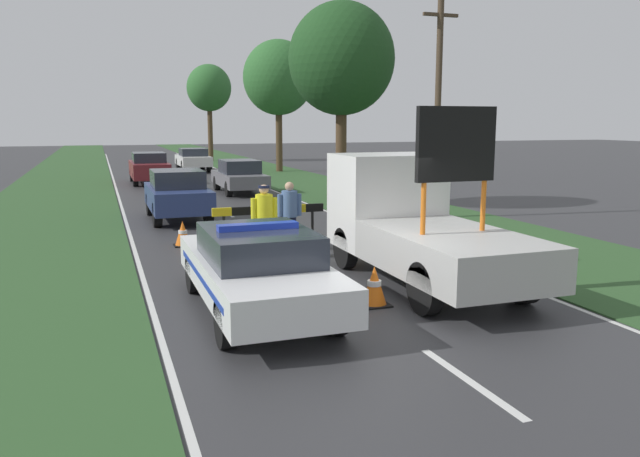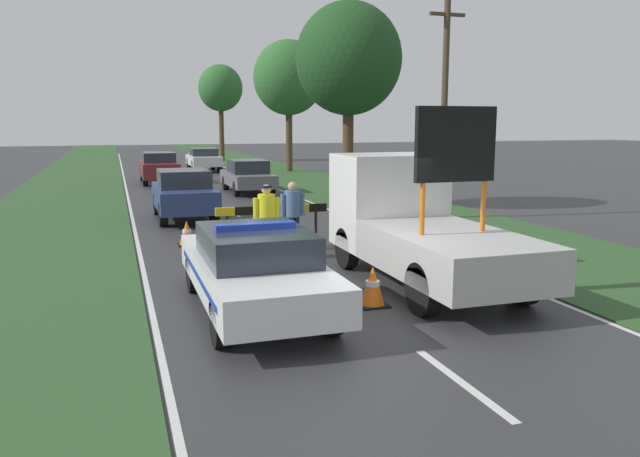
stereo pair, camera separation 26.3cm
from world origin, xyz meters
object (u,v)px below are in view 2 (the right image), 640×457
Objects in this scene: traffic_cone_near_truck at (187,233)px; roadside_tree_near_left at (349,60)px; police_car at (255,268)px; traffic_cone_near_police at (373,286)px; traffic_cone_centre_front at (267,231)px; police_officer at (267,215)px; utility_pole at (444,104)px; work_truck at (415,223)px; traffic_cone_behind_barrier at (362,237)px; queued_car_wagon_maroon at (159,167)px; queued_car_suv_grey at (248,176)px; pedestrian_civilian at (293,210)px; queued_car_hatch_blue at (184,194)px; roadside_tree_near_right at (289,78)px; queued_car_van_white at (204,159)px; roadside_tree_mid_left at (220,89)px; road_barrier at (272,213)px.

roadside_tree_near_left reaches higher than traffic_cone_near_truck.
police_car is 7.81× the size of traffic_cone_near_truck.
traffic_cone_near_police is 5.89m from traffic_cone_centre_front.
police_officer is 0.24× the size of utility_pole.
traffic_cone_behind_barrier is (0.02, 2.85, -0.78)m from work_truck.
queued_car_wagon_maroon is 17.33m from utility_pole.
queued_car_suv_grey is at bearing 70.98° from traffic_cone_near_truck.
work_truck is 3.79m from pedestrian_civilian.
traffic_cone_behind_barrier is at bearing 118.52° from queued_car_hatch_blue.
roadside_tree_near_right is (8.33, 5.07, 4.96)m from queued_car_wagon_maroon.
roadside_tree_near_left is 1.03× the size of utility_pole.
pedestrian_civilian is at bearing -150.27° from utility_pole.
roadside_tree_near_right is at bearing 77.32° from traffic_cone_near_police.
traffic_cone_behind_barrier is 0.16× the size of queued_car_suv_grey.
utility_pole is at bearing 54.48° from traffic_cone_near_police.
traffic_cone_near_police is at bearing 100.49° from queued_car_hatch_blue.
roadside_tree_near_left reaches higher than police_officer.
traffic_cone_near_police is at bearing -116.80° from pedestrian_civilian.
traffic_cone_centre_front is at bearing 85.05° from pedestrian_civilian.
pedestrian_civilian is (0.82, 0.76, -0.03)m from police_officer.
police_officer is (-2.36, 2.70, -0.12)m from work_truck.
police_car is at bearing 83.76° from queued_car_van_white.
traffic_cone_behind_barrier is 0.17× the size of queued_car_hatch_blue.
queued_car_hatch_blue is 0.58× the size of utility_pole.
roadside_tree_near_right is at bearing -148.67° from queued_car_wagon_maroon.
queued_car_van_white is (1.78, 24.81, 0.45)m from traffic_cone_centre_front.
work_truck is 0.72× the size of roadside_tree_mid_left.
roadside_tree_mid_left is at bearing 79.85° from police_car.
pedestrian_civilian reaches higher than road_barrier.
roadside_tree_mid_left is at bearing 89.66° from roadside_tree_near_left.
utility_pole reaches higher than work_truck.
roadside_tree_near_right is at bearing 68.31° from traffic_cone_near_truck.
traffic_cone_behind_barrier is at bearing -137.60° from utility_pole.
queued_car_hatch_blue is at bearing 106.99° from road_barrier.
queued_car_wagon_maroon reaches higher than traffic_cone_behind_barrier.
pedestrian_civilian is at bearing -96.71° from roadside_tree_mid_left.
utility_pole is at bearing -86.89° from roadside_tree_mid_left.
police_officer is 0.24× the size of roadside_tree_near_left.
traffic_cone_near_police is 0.09× the size of roadside_tree_near_left.
roadside_tree_near_left is (4.45, 6.54, 4.37)m from road_barrier.
road_barrier is at bearing 71.33° from police_car.
police_car reaches higher than traffic_cone_behind_barrier.
traffic_cone_centre_front reaches higher than traffic_cone_near_truck.
roadside_tree_near_right reaches higher than queued_car_suv_grey.
roadside_tree_near_right is at bearing -79.54° from police_officer.
police_officer is 9.97m from roadside_tree_near_left.
roadside_tree_near_right is at bearing 78.60° from traffic_cone_behind_barrier.
pedestrian_civilian is (0.43, -0.31, 0.09)m from road_barrier.
queued_car_van_white is 0.57× the size of roadside_tree_mid_left.
road_barrier is at bearing -30.39° from traffic_cone_near_truck.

